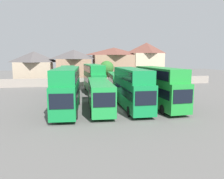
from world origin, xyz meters
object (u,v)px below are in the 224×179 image
object	(u,v)px
bus_2	(100,94)
bus_5	(69,78)
house_terrace_right	(114,65)
house_terrace_left	(34,67)
bus_7	(117,82)
tree_left_of_lot	(107,68)
house_terrace_centre	(74,66)
bus_4	(159,85)
house_terrace_far_right	(146,62)
bus_8	(133,82)
bus_3	(132,86)
bus_6	(94,77)
bus_1	(67,87)

from	to	relation	value
bus_2	bus_5	xyz separation A→B (m)	(-3.81, 12.57, 0.71)
house_terrace_right	house_terrace_left	bearing A→B (deg)	178.77
bus_7	bus_5	bearing A→B (deg)	-86.22
bus_5	tree_left_of_lot	world-z (taller)	tree_left_of_lot
house_terrace_centre	bus_4	bearing A→B (deg)	-70.13
house_terrace_left	house_terrace_far_right	distance (m)	28.13
bus_5	bus_8	xyz separation A→B (m)	(11.48, -0.02, -0.77)
house_terrace_left	bus_3	bearing A→B (deg)	-61.60
bus_3	house_terrace_left	xyz separation A→B (m)	(-16.16, 29.88, 1.18)
bus_7	house_terrace_centre	distance (m)	18.02
bus_6	house_terrace_far_right	distance (m)	21.87
bus_2	house_terrace_left	xyz separation A→B (m)	(-12.25, 29.70, 1.99)
bus_8	house_terrace_centre	distance (m)	19.37
bus_1	house_terrace_far_right	bearing A→B (deg)	149.34
bus_2	house_terrace_left	world-z (taller)	house_terrace_left
bus_5	house_terrace_left	xyz separation A→B (m)	(-8.45, 17.12, 1.29)
bus_2	bus_8	distance (m)	14.71
bus_5	house_terrace_centre	xyz separation A→B (m)	(1.01, 16.11, 1.48)
tree_left_of_lot	house_terrace_far_right	bearing A→B (deg)	17.31
bus_3	house_terrace_left	distance (m)	33.99
bus_8	house_terrace_centre	bearing A→B (deg)	-144.56
bus_3	bus_4	xyz separation A→B (m)	(3.65, 0.21, 0.04)
house_terrace_right	tree_left_of_lot	world-z (taller)	house_terrace_right
bus_8	bus_2	bearing A→B (deg)	-29.01
bus_2	house_terrace_far_right	distance (m)	32.98
bus_4	bus_8	bearing A→B (deg)	176.55
bus_2	bus_5	bearing A→B (deg)	-160.57
house_terrace_centre	tree_left_of_lot	size ratio (longest dim) A/B	1.53
bus_7	house_terrace_right	xyz separation A→B (m)	(2.60, 16.82, 2.50)
bus_2	bus_1	bearing A→B (deg)	-88.65
bus_5	house_terrace_far_right	bearing A→B (deg)	126.02
bus_4	house_terrace_far_right	size ratio (longest dim) A/B	1.08
house_terrace_centre	house_terrace_right	world-z (taller)	house_terrace_right
house_terrace_left	house_terrace_right	world-z (taller)	house_terrace_right
bus_3	bus_4	world-z (taller)	bus_4
bus_1	bus_7	xyz separation A→B (m)	(8.57, 12.37, -0.88)
house_terrace_centre	house_terrace_far_right	distance (m)	18.65
bus_2	bus_5	size ratio (longest dim) A/B	0.99
bus_4	bus_7	bearing A→B (deg)	-170.14
bus_6	bus_8	distance (m)	7.20
house_terrace_left	house_terrace_far_right	xyz separation A→B (m)	(28.08, -0.94, 1.18)
bus_6	bus_7	size ratio (longest dim) A/B	0.98
bus_4	bus_5	distance (m)	16.93
bus_1	bus_6	size ratio (longest dim) A/B	1.05
house_terrace_left	house_terrace_right	xyz separation A→B (m)	(19.60, -0.42, 0.50)
bus_7	house_terrace_centre	world-z (taller)	house_terrace_centre
bus_4	bus_5	size ratio (longest dim) A/B	0.97
bus_4	bus_8	world-z (taller)	bus_4
bus_5	bus_8	bearing A→B (deg)	86.42
bus_1	bus_2	xyz separation A→B (m)	(3.83, -0.08, -0.87)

